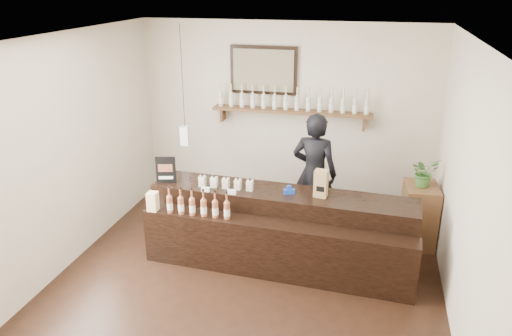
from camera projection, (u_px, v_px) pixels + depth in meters
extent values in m
plane|color=black|center=(245.00, 284.00, 5.86)|extent=(5.00, 5.00, 0.00)
plane|color=beige|center=(286.00, 115.00, 7.63)|extent=(4.50, 0.00, 4.50)
plane|color=beige|center=(140.00, 316.00, 3.09)|extent=(4.50, 0.00, 4.50)
plane|color=beige|center=(59.00, 157.00, 5.86)|extent=(0.00, 5.00, 5.00)
plane|color=beige|center=(467.00, 193.00, 4.87)|extent=(0.00, 5.00, 5.00)
plane|color=white|center=(243.00, 40.00, 4.86)|extent=(5.00, 5.00, 0.00)
cube|color=brown|center=(291.00, 111.00, 7.46)|extent=(2.40, 0.25, 0.04)
cube|color=brown|center=(223.00, 114.00, 7.76)|extent=(0.04, 0.20, 0.20)
cube|color=brown|center=(364.00, 123.00, 7.29)|extent=(0.04, 0.20, 0.20)
cube|color=black|center=(264.00, 70.00, 7.44)|extent=(1.02, 0.04, 0.72)
cube|color=#3F3728|center=(263.00, 70.00, 7.42)|extent=(0.92, 0.01, 0.62)
cube|color=white|center=(185.00, 136.00, 7.15)|extent=(0.12, 0.12, 0.28)
cylinder|color=black|center=(182.00, 77.00, 6.85)|extent=(0.01, 0.01, 1.41)
cylinder|color=beige|center=(221.00, 99.00, 7.65)|extent=(0.07, 0.07, 0.20)
cone|color=beige|center=(220.00, 91.00, 7.61)|extent=(0.07, 0.07, 0.05)
cylinder|color=beige|center=(220.00, 87.00, 7.59)|extent=(0.02, 0.02, 0.07)
cylinder|color=gold|center=(220.00, 84.00, 7.57)|extent=(0.03, 0.03, 0.02)
cylinder|color=white|center=(221.00, 101.00, 7.66)|extent=(0.07, 0.07, 0.09)
cylinder|color=beige|center=(231.00, 100.00, 7.62)|extent=(0.07, 0.07, 0.20)
cone|color=beige|center=(231.00, 92.00, 7.57)|extent=(0.07, 0.07, 0.05)
cylinder|color=beige|center=(231.00, 88.00, 7.55)|extent=(0.02, 0.02, 0.07)
cylinder|color=gold|center=(231.00, 85.00, 7.53)|extent=(0.03, 0.03, 0.02)
cylinder|color=white|center=(231.00, 101.00, 7.62)|extent=(0.07, 0.07, 0.09)
cylinder|color=beige|center=(242.00, 101.00, 7.58)|extent=(0.07, 0.07, 0.20)
cone|color=beige|center=(242.00, 92.00, 7.53)|extent=(0.07, 0.07, 0.05)
cylinder|color=beige|center=(242.00, 88.00, 7.51)|extent=(0.02, 0.02, 0.07)
cylinder|color=gold|center=(242.00, 85.00, 7.50)|extent=(0.03, 0.03, 0.02)
cylinder|color=white|center=(242.00, 102.00, 7.59)|extent=(0.07, 0.07, 0.09)
cylinder|color=beige|center=(253.00, 101.00, 7.54)|extent=(0.07, 0.07, 0.20)
cone|color=beige|center=(253.00, 93.00, 7.50)|extent=(0.07, 0.07, 0.05)
cylinder|color=beige|center=(253.00, 89.00, 7.48)|extent=(0.02, 0.02, 0.07)
cylinder|color=gold|center=(253.00, 86.00, 7.46)|extent=(0.03, 0.03, 0.02)
cylinder|color=white|center=(253.00, 102.00, 7.55)|extent=(0.07, 0.07, 0.09)
cylinder|color=beige|center=(264.00, 102.00, 7.51)|extent=(0.07, 0.07, 0.20)
cone|color=beige|center=(264.00, 93.00, 7.46)|extent=(0.07, 0.07, 0.05)
cylinder|color=beige|center=(264.00, 89.00, 7.44)|extent=(0.02, 0.02, 0.07)
cylinder|color=gold|center=(264.00, 86.00, 7.42)|extent=(0.03, 0.03, 0.02)
cylinder|color=white|center=(264.00, 103.00, 7.51)|extent=(0.07, 0.07, 0.09)
cylinder|color=beige|center=(275.00, 102.00, 7.47)|extent=(0.07, 0.07, 0.20)
cone|color=beige|center=(275.00, 94.00, 7.42)|extent=(0.07, 0.07, 0.05)
cylinder|color=beige|center=(275.00, 90.00, 7.40)|extent=(0.02, 0.02, 0.07)
cylinder|color=gold|center=(275.00, 87.00, 7.38)|extent=(0.03, 0.03, 0.02)
cylinder|color=white|center=(275.00, 104.00, 7.48)|extent=(0.07, 0.07, 0.09)
cylinder|color=beige|center=(286.00, 103.00, 7.43)|extent=(0.07, 0.07, 0.20)
cone|color=beige|center=(286.00, 95.00, 7.39)|extent=(0.07, 0.07, 0.05)
cylinder|color=beige|center=(286.00, 91.00, 7.36)|extent=(0.02, 0.02, 0.07)
cylinder|color=gold|center=(286.00, 87.00, 7.35)|extent=(0.03, 0.03, 0.02)
cylinder|color=white|center=(286.00, 104.00, 7.44)|extent=(0.07, 0.07, 0.09)
cylinder|color=beige|center=(297.00, 104.00, 7.39)|extent=(0.07, 0.07, 0.20)
cone|color=beige|center=(297.00, 95.00, 7.35)|extent=(0.07, 0.07, 0.05)
cylinder|color=beige|center=(297.00, 91.00, 7.33)|extent=(0.02, 0.02, 0.07)
cylinder|color=gold|center=(297.00, 88.00, 7.31)|extent=(0.03, 0.03, 0.02)
cylinder|color=white|center=(297.00, 105.00, 7.40)|extent=(0.07, 0.07, 0.09)
cylinder|color=beige|center=(308.00, 104.00, 7.36)|extent=(0.07, 0.07, 0.20)
cone|color=beige|center=(309.00, 96.00, 7.31)|extent=(0.07, 0.07, 0.05)
cylinder|color=beige|center=(309.00, 92.00, 7.29)|extent=(0.02, 0.02, 0.07)
cylinder|color=gold|center=(309.00, 89.00, 7.27)|extent=(0.03, 0.03, 0.02)
cylinder|color=white|center=(308.00, 106.00, 7.36)|extent=(0.07, 0.07, 0.09)
cylinder|color=beige|center=(320.00, 105.00, 7.32)|extent=(0.07, 0.07, 0.20)
cone|color=beige|center=(320.00, 96.00, 7.27)|extent=(0.07, 0.07, 0.05)
cylinder|color=beige|center=(320.00, 92.00, 7.25)|extent=(0.02, 0.02, 0.07)
cylinder|color=gold|center=(320.00, 89.00, 7.24)|extent=(0.03, 0.03, 0.02)
cylinder|color=white|center=(320.00, 106.00, 7.33)|extent=(0.07, 0.07, 0.09)
cylinder|color=beige|center=(331.00, 106.00, 7.28)|extent=(0.07, 0.07, 0.20)
cone|color=beige|center=(332.00, 97.00, 7.24)|extent=(0.07, 0.07, 0.05)
cylinder|color=beige|center=(332.00, 93.00, 7.22)|extent=(0.02, 0.02, 0.07)
cylinder|color=gold|center=(332.00, 90.00, 7.20)|extent=(0.03, 0.03, 0.02)
cylinder|color=white|center=(331.00, 107.00, 7.29)|extent=(0.07, 0.07, 0.09)
cylinder|color=beige|center=(343.00, 106.00, 7.24)|extent=(0.07, 0.07, 0.20)
cone|color=beige|center=(344.00, 98.00, 7.20)|extent=(0.07, 0.07, 0.05)
cylinder|color=beige|center=(344.00, 94.00, 7.18)|extent=(0.02, 0.02, 0.07)
cylinder|color=gold|center=(344.00, 90.00, 7.16)|extent=(0.03, 0.03, 0.02)
cylinder|color=white|center=(343.00, 108.00, 7.25)|extent=(0.07, 0.07, 0.09)
cylinder|color=beige|center=(355.00, 107.00, 7.21)|extent=(0.07, 0.07, 0.20)
cone|color=beige|center=(355.00, 98.00, 7.16)|extent=(0.07, 0.07, 0.05)
cylinder|color=beige|center=(356.00, 94.00, 7.14)|extent=(0.02, 0.02, 0.07)
cylinder|color=gold|center=(356.00, 91.00, 7.12)|extent=(0.03, 0.03, 0.02)
cylinder|color=white|center=(355.00, 108.00, 7.21)|extent=(0.07, 0.07, 0.09)
cylinder|color=beige|center=(367.00, 108.00, 7.17)|extent=(0.07, 0.07, 0.20)
cone|color=beige|center=(367.00, 99.00, 7.13)|extent=(0.07, 0.07, 0.05)
cylinder|color=beige|center=(368.00, 95.00, 7.10)|extent=(0.02, 0.02, 0.07)
cylinder|color=gold|center=(368.00, 91.00, 7.09)|extent=(0.03, 0.03, 0.02)
cylinder|color=white|center=(367.00, 109.00, 7.18)|extent=(0.07, 0.07, 0.09)
cube|color=black|center=(281.00, 225.00, 6.27)|extent=(3.30, 0.76, 0.92)
cube|color=black|center=(274.00, 250.00, 5.91)|extent=(3.29, 0.47, 0.69)
cube|color=white|center=(206.00, 189.00, 6.10)|extent=(0.10, 0.04, 0.05)
cube|color=white|center=(232.00, 192.00, 6.03)|extent=(0.10, 0.04, 0.05)
cube|color=beige|center=(153.00, 206.00, 6.10)|extent=(0.12, 0.12, 0.12)
cube|color=beige|center=(152.00, 197.00, 6.06)|extent=(0.12, 0.12, 0.12)
cube|color=beige|center=(202.00, 181.00, 6.26)|extent=(0.08, 0.08, 0.13)
cube|color=beige|center=(201.00, 182.00, 6.22)|extent=(0.07, 0.00, 0.06)
cylinder|color=black|center=(202.00, 175.00, 6.23)|extent=(0.02, 0.02, 0.03)
cube|color=beige|center=(214.00, 182.00, 6.23)|extent=(0.08, 0.08, 0.13)
cube|color=beige|center=(213.00, 183.00, 6.19)|extent=(0.07, 0.00, 0.06)
cylinder|color=black|center=(214.00, 176.00, 6.20)|extent=(0.02, 0.02, 0.03)
cube|color=beige|center=(226.00, 183.00, 6.19)|extent=(0.08, 0.08, 0.13)
cube|color=beige|center=(225.00, 185.00, 6.15)|extent=(0.07, 0.00, 0.06)
cylinder|color=black|center=(226.00, 177.00, 6.17)|extent=(0.02, 0.02, 0.03)
cube|color=beige|center=(238.00, 184.00, 6.16)|extent=(0.08, 0.08, 0.13)
cube|color=beige|center=(237.00, 186.00, 6.12)|extent=(0.07, 0.00, 0.06)
cylinder|color=black|center=(238.00, 179.00, 6.13)|extent=(0.02, 0.02, 0.03)
cube|color=beige|center=(250.00, 186.00, 6.12)|extent=(0.08, 0.08, 0.13)
cube|color=beige|center=(249.00, 187.00, 6.09)|extent=(0.07, 0.00, 0.06)
cylinder|color=black|center=(250.00, 180.00, 6.10)|extent=(0.02, 0.02, 0.03)
cylinder|color=#965033|center=(170.00, 205.00, 6.04)|extent=(0.07, 0.07, 0.20)
cone|color=#965033|center=(169.00, 195.00, 5.99)|extent=(0.07, 0.07, 0.05)
cylinder|color=#965033|center=(169.00, 190.00, 5.97)|extent=(0.02, 0.02, 0.07)
cylinder|color=black|center=(169.00, 187.00, 5.96)|extent=(0.03, 0.03, 0.02)
cylinder|color=white|center=(170.00, 206.00, 6.05)|extent=(0.07, 0.07, 0.09)
cylinder|color=#965033|center=(181.00, 206.00, 6.01)|extent=(0.07, 0.07, 0.20)
cone|color=#965033|center=(180.00, 196.00, 5.96)|extent=(0.07, 0.07, 0.05)
cylinder|color=#965033|center=(180.00, 192.00, 5.94)|extent=(0.02, 0.02, 0.07)
cylinder|color=black|center=(180.00, 188.00, 5.92)|extent=(0.03, 0.03, 0.02)
cylinder|color=white|center=(181.00, 207.00, 6.01)|extent=(0.07, 0.07, 0.09)
cylinder|color=#965033|center=(192.00, 207.00, 5.98)|extent=(0.07, 0.07, 0.20)
cone|color=#965033|center=(192.00, 197.00, 5.93)|extent=(0.07, 0.07, 0.05)
cylinder|color=#965033|center=(192.00, 193.00, 5.91)|extent=(0.02, 0.02, 0.07)
cylinder|color=black|center=(191.00, 189.00, 5.89)|extent=(0.03, 0.03, 0.02)
cylinder|color=white|center=(192.00, 209.00, 5.98)|extent=(0.07, 0.07, 0.09)
cylinder|color=#965033|center=(204.00, 208.00, 5.94)|extent=(0.07, 0.07, 0.20)
cone|color=#965033|center=(203.00, 198.00, 5.90)|extent=(0.07, 0.07, 0.05)
cylinder|color=#965033|center=(203.00, 194.00, 5.88)|extent=(0.02, 0.02, 0.07)
cylinder|color=black|center=(203.00, 190.00, 5.86)|extent=(0.03, 0.03, 0.02)
cylinder|color=white|center=(204.00, 210.00, 5.95)|extent=(0.07, 0.07, 0.09)
cylinder|color=#965033|center=(215.00, 209.00, 5.91)|extent=(0.07, 0.07, 0.20)
cone|color=#965033|center=(215.00, 200.00, 5.87)|extent=(0.07, 0.07, 0.05)
cylinder|color=#965033|center=(215.00, 195.00, 5.85)|extent=(0.02, 0.02, 0.07)
cylinder|color=black|center=(215.00, 191.00, 5.83)|extent=(0.03, 0.03, 0.02)
cylinder|color=white|center=(215.00, 211.00, 5.92)|extent=(0.07, 0.07, 0.09)
cylinder|color=#965033|center=(227.00, 211.00, 5.88)|extent=(0.07, 0.07, 0.20)
cone|color=#965033|center=(227.00, 201.00, 5.83)|extent=(0.07, 0.07, 0.05)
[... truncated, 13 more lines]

